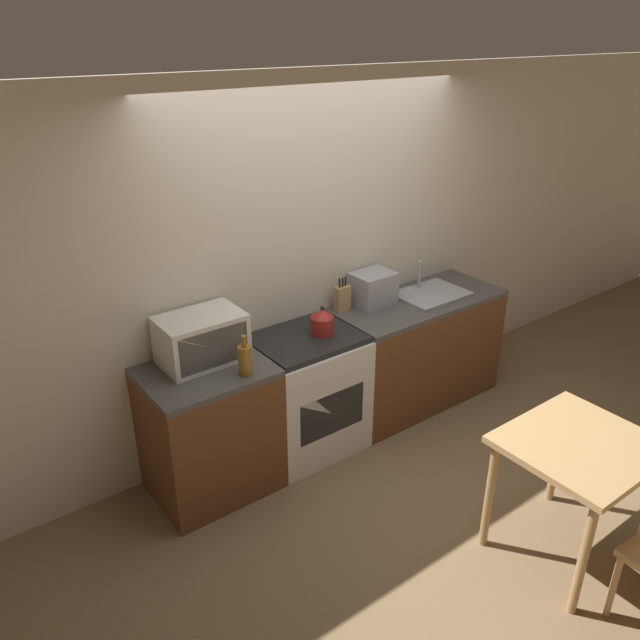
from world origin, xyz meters
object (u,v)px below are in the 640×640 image
(stove_range, at_px, (306,393))
(microwave, at_px, (202,339))
(dining_table, at_px, (578,459))
(bottle, at_px, (245,359))
(toaster_oven, at_px, (373,288))
(kettle, at_px, (322,321))

(stove_range, height_order, microwave, microwave)
(microwave, bearing_deg, dining_table, -54.25)
(bottle, height_order, dining_table, bottle)
(microwave, relative_size, toaster_oven, 1.69)
(toaster_oven, distance_m, dining_table, 1.94)
(kettle, relative_size, dining_table, 0.26)
(stove_range, xyz_separation_m, microwave, (-0.72, 0.11, 0.61))
(bottle, xyz_separation_m, toaster_oven, (1.33, 0.35, 0.02))
(bottle, distance_m, dining_table, 1.99)
(stove_range, xyz_separation_m, bottle, (-0.59, -0.19, 0.55))
(kettle, bearing_deg, toaster_oven, 16.54)
(kettle, bearing_deg, bottle, -166.83)
(bottle, height_order, toaster_oven, bottle)
(toaster_oven, bearing_deg, kettle, -163.46)
(kettle, relative_size, microwave, 0.39)
(kettle, xyz_separation_m, dining_table, (0.49, -1.71, -0.33))
(toaster_oven, bearing_deg, stove_range, -167.83)
(bottle, bearing_deg, dining_table, -52.20)
(microwave, distance_m, toaster_oven, 1.47)
(bottle, bearing_deg, kettle, 13.17)
(kettle, xyz_separation_m, bottle, (-0.71, -0.17, 0.01))
(microwave, bearing_deg, stove_range, -8.95)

